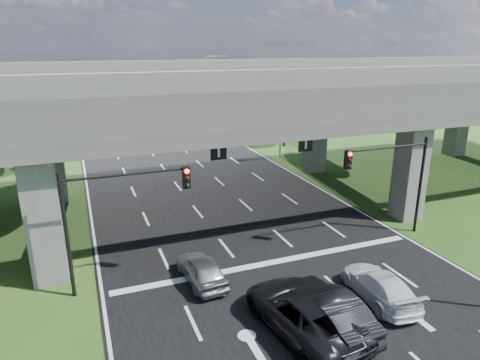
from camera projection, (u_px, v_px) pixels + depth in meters
ground at (306, 297)px, 19.81m from camera, size 160.00×160.00×0.00m
road at (232, 218)px, 28.70m from camera, size 18.00×120.00×0.03m
overpass at (220, 96)px, 28.08m from camera, size 80.00×15.00×10.00m
signal_right at (394, 171)px, 24.74m from camera, size 5.76×0.54×6.00m
signal_left at (115, 206)px, 19.36m from camera, size 5.76×0.54×6.00m
streetlight_far at (278, 100)px, 42.85m from camera, size 3.38×0.25×10.00m
streetlight_beyond at (225, 86)px, 57.06m from camera, size 3.38×0.25×10.00m
tree_left_near at (15, 122)px, 36.66m from camera, size 4.50×4.50×7.80m
tree_left_far at (38, 97)px, 51.12m from camera, size 4.80×4.80×8.32m
tree_right_near at (285, 107)px, 47.83m from camera, size 4.20×4.20×7.28m
tree_right_mid at (278, 100)px, 56.07m from camera, size 3.91×3.90×6.76m
tree_right_far at (229, 91)px, 61.60m from camera, size 4.50×4.50×7.80m
car_silver at (202, 269)px, 20.84m from camera, size 1.89×4.08×1.35m
car_dark at (326, 309)px, 17.40m from camera, size 2.18×5.23×1.68m
car_white at (380, 286)px, 19.43m from camera, size 2.30×4.77×1.34m
car_trailing at (303, 313)px, 17.19m from camera, size 3.45×6.30×1.67m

